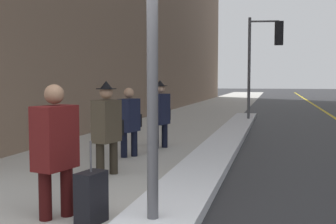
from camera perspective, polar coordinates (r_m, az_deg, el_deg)
sidewalk_slab at (r=18.76m, az=3.56°, el=-0.63°), size 4.00×80.00×0.01m
snow_bank_curb at (r=10.63m, az=7.59°, el=-4.10°), size 0.86×17.40×0.15m
traffic_light_near at (r=16.65m, az=13.26°, el=8.60°), size 1.30×0.45×4.01m
pedestrian_in_glasses at (r=5.06m, az=-15.04°, el=-4.32°), size 0.41×0.57×1.58m
pedestrian_nearside at (r=7.22m, az=-8.26°, el=-1.65°), size 0.39×0.73×1.61m
pedestrian_with_shoulder_bag at (r=8.87m, az=-5.26°, el=-0.95°), size 0.38×0.71×1.47m
pedestrian_trailing at (r=10.00m, az=-1.04°, el=0.09°), size 0.40×0.73×1.63m
rolling_suitcase at (r=4.90m, az=-10.35°, el=-11.39°), size 0.29×0.40×0.95m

